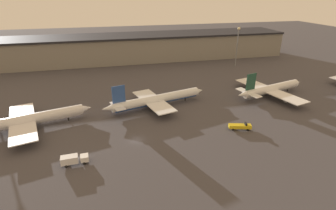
{
  "coord_description": "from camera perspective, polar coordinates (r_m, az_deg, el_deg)",
  "views": [
    {
      "loc": [
        -7.76,
        -75.36,
        45.95
      ],
      "look_at": [
        13.88,
        12.44,
        6.0
      ],
      "focal_mm": 28.0,
      "sensor_mm": 36.0,
      "label": 1
    }
  ],
  "objects": [
    {
      "name": "ground",
      "position": [
        88.6,
        -6.87,
        -7.6
      ],
      "size": [
        600.0,
        600.0,
        0.0
      ],
      "primitive_type": "plane",
      "color": "#423F44"
    },
    {
      "name": "terminal_building",
      "position": [
        188.49,
        -11.47,
        12.0
      ],
      "size": [
        242.19,
        30.54,
        17.47
      ],
      "color": "gray",
      "rests_on": "ground"
    },
    {
      "name": "airplane_1",
      "position": [
        105.91,
        -28.46,
        -2.93
      ],
      "size": [
        44.93,
        34.25,
        14.41
      ],
      "rotation": [
        0.0,
        0.0,
        0.25
      ],
      "color": "silver",
      "rests_on": "ground"
    },
    {
      "name": "airplane_2",
      "position": [
        110.64,
        -2.55,
        1.15
      ],
      "size": [
        46.42,
        28.37,
        12.26
      ],
      "rotation": [
        0.0,
        0.0,
        0.25
      ],
      "color": "white",
      "rests_on": "ground"
    },
    {
      "name": "airplane_3",
      "position": [
        131.81,
        21.46,
        3.26
      ],
      "size": [
        40.13,
        37.8,
        12.72
      ],
      "rotation": [
        0.0,
        0.0,
        0.25
      ],
      "color": "white",
      "rests_on": "ground"
    },
    {
      "name": "service_vehicle_1",
      "position": [
        80.78,
        -19.86,
        -11.06
      ],
      "size": [
        7.66,
        2.94,
        2.85
      ],
      "rotation": [
        0.0,
        0.0,
        0.06
      ],
      "color": "white",
      "rests_on": "ground"
    },
    {
      "name": "service_vehicle_3",
      "position": [
        97.08,
        15.43,
        -4.49
      ],
      "size": [
        8.18,
        4.24,
        2.73
      ],
      "rotation": [
        0.0,
        0.0,
        -0.27
      ],
      "color": "gold",
      "rests_on": "ground"
    },
    {
      "name": "lamp_post_1",
      "position": [
        176.27,
        14.91,
        13.18
      ],
      "size": [
        1.8,
        1.8,
        24.63
      ],
      "color": "slate",
      "rests_on": "ground"
    }
  ]
}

